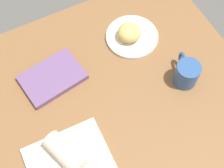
{
  "coord_description": "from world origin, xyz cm",
  "views": [
    {
      "loc": [
        17.09,
        42.87,
        106.93
      ],
      "look_at": [
        -6.99,
        -4.15,
        7.0
      ],
      "focal_mm": 52.2,
      "sensor_mm": 36.0,
      "label": 1
    }
  ],
  "objects": [
    {
      "name": "scone_pastry",
      "position": [
        -22.31,
        -19.85,
        8.44
      ],
      "size": [
        11.91,
        11.8,
        6.09
      ],
      "primitive_type": "ellipsoid",
      "rotation": [
        0.0,
        0.0,
        2.63
      ],
      "color": "#DAB664",
      "rests_on": "round_plate"
    },
    {
      "name": "dining_table",
      "position": [
        0.0,
        0.0,
        2.0
      ],
      "size": [
        110.0,
        90.0,
        4.0
      ],
      "primitive_type": "cube",
      "color": "brown",
      "rests_on": "ground"
    },
    {
      "name": "breakfast_wrap",
      "position": [
        17.28,
        11.39,
        8.69
      ],
      "size": [
        10.41,
        15.27,
        6.18
      ],
      "primitive_type": "cylinder",
      "rotation": [
        1.57,
        0.0,
        0.33
      ],
      "color": "beige",
      "rests_on": "square_plate"
    },
    {
      "name": "book_stack",
      "position": [
        10.39,
        -17.14,
        5.09
      ],
      "size": [
        23.51,
        18.0,
        2.18
      ],
      "color": "#6B4C7A",
      "rests_on": "dining_table"
    },
    {
      "name": "round_plate",
      "position": [
        -23.79,
        -20.05,
        4.7
      ],
      "size": [
        20.16,
        20.16,
        1.4
      ],
      "primitive_type": "cylinder",
      "color": "silver",
      "rests_on": "dining_table"
    },
    {
      "name": "coffee_mug",
      "position": [
        -31.61,
        4.58,
        8.75
      ],
      "size": [
        8.36,
        13.09,
        9.29
      ],
      "color": "#2D518C",
      "rests_on": "dining_table"
    }
  ]
}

